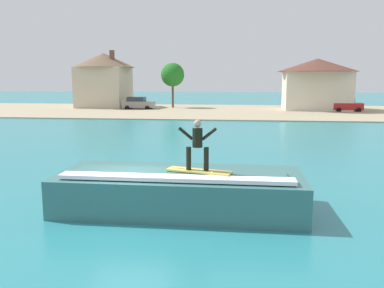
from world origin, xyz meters
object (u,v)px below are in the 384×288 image
Objects in this scene: car_far_shore at (346,105)px; house_gabled_white at (317,80)px; surfboard at (199,171)px; house_with_chimney at (104,77)px; wave_crest at (180,190)px; surfer at (197,142)px; car_near_shore at (138,103)px; tree_tall_bare at (173,75)px.

house_gabled_white reaches higher than car_far_shore.
house_gabled_white is at bearing 75.52° from surfboard.
house_with_chimney is 31.57m from house_gabled_white.
surfer reaches higher than wave_crest.
tree_tall_bare is (4.48, 3.52, 4.06)m from car_near_shore.
tree_tall_bare is (-8.92, 47.77, 3.59)m from surfboard.
house_gabled_white is at bearing 75.46° from surfer.
tree_tall_bare is at bearing 99.88° from wave_crest.
house_with_chimney reaches higher than surfboard.
car_near_shore is at bearing 106.78° from surfer.
surfboard is (0.67, -0.38, 0.77)m from wave_crest.
house_with_chimney is (-19.62, 47.93, 2.29)m from surfer.
tree_tall_bare is (-8.26, 47.40, 4.36)m from wave_crest.
car_near_shore is 0.41× the size of house_gabled_white.
surfer is at bearing -104.54° from house_gabled_white.
wave_crest is 0.84× the size of house_with_chimney.
surfboard is at bearing -104.48° from house_gabled_white.
car_near_shore is at bearing -176.51° from house_gabled_white.
house_with_chimney is (-19.00, 47.55, 3.99)m from wave_crest.
car_near_shore reaches higher than surfboard.
house_with_chimney reaches higher than car_far_shore.
surfer is 0.17× the size of house_with_chimney.
surfer is at bearing -31.94° from wave_crest.
house_gabled_white is (11.88, 45.80, 1.90)m from surfer.
surfboard is at bearing 7.03° from surfer.
surfer is (0.62, -0.38, 1.70)m from wave_crest.
surfboard is 0.56× the size of car_far_shore.
car_far_shore reaches higher than surfboard.
car_far_shore is 35.60m from house_with_chimney.
house_with_chimney is 10.76m from tree_tall_bare.
house_gabled_white is at bearing 3.49° from car_near_shore.
wave_crest is 1.18× the size of tree_tall_bare.
wave_crest is 46.22m from car_far_shore.
car_near_shore reaches higher than wave_crest.
car_near_shore is at bearing 178.87° from car_far_shore.
car_near_shore is (-13.35, 44.26, -1.40)m from surfer.
wave_crest is 51.36m from house_with_chimney.
tree_tall_bare is (-8.87, 47.78, 2.66)m from surfer.
car_near_shore is 0.66× the size of tree_tall_bare.
surfboard is at bearing -67.68° from house_with_chimney.
surfer is at bearing -109.57° from car_far_shore.
tree_tall_bare is at bearing 100.52° from surfer.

